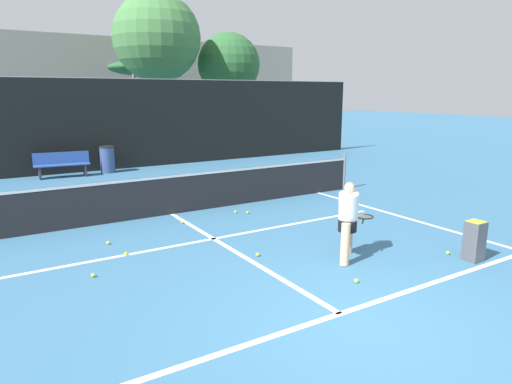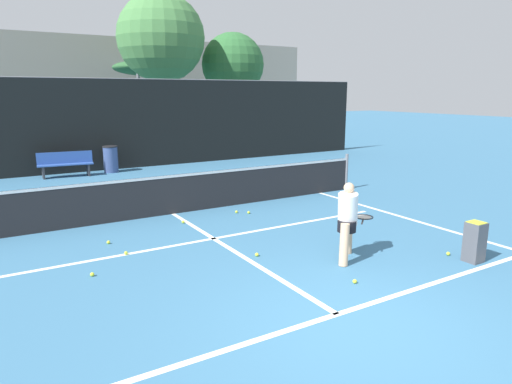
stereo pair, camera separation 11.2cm
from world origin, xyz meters
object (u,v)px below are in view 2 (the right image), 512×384
trash_bin (111,159)px  parked_car (63,145)px  courtside_bench (65,163)px  ball_hopper (475,241)px  player_practicing (348,219)px

trash_bin → parked_car: size_ratio=0.22×
courtside_bench → ball_hopper: bearing=-63.0°
courtside_bench → parked_car: parked_car is taller
parked_car → ball_hopper: bearing=-76.5°
ball_hopper → parked_car: bearing=103.5°
trash_bin → ball_hopper: bearing=-76.0°
courtside_bench → player_practicing: bearing=-69.1°
trash_bin → parked_car: (-0.96, 4.44, 0.14)m
courtside_bench → parked_car: (0.61, 4.60, 0.15)m
courtside_bench → trash_bin: trash_bin is taller
player_practicing → trash_bin: (-1.32, 11.14, -0.24)m
ball_hopper → trash_bin: size_ratio=0.74×
ball_hopper → parked_car: size_ratio=0.16×
trash_bin → parked_car: parked_car is taller
player_practicing → ball_hopper: (1.77, -1.26, -0.35)m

